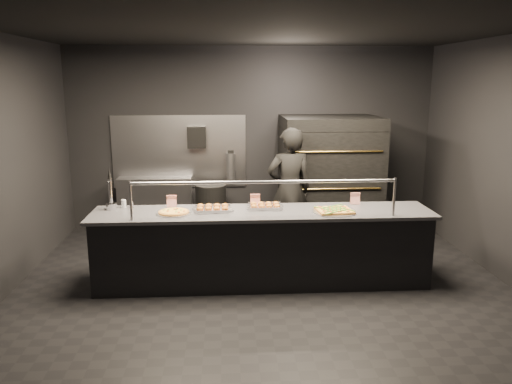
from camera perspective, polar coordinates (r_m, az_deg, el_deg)
room at (r=5.93m, az=0.51°, el=3.31°), size 6.04×6.00×3.00m
service_counter at (r=6.13m, az=0.74°, el=-6.32°), size 4.10×0.78×1.37m
pizza_oven at (r=8.00m, az=8.33°, el=1.78°), size 1.50×1.23×1.91m
prep_shelf at (r=8.43m, az=-11.37°, el=-1.37°), size 1.20×0.35×0.90m
towel_dispenser at (r=8.24m, az=-6.79°, el=6.24°), size 0.30×0.20×0.35m
fire_extinguisher at (r=8.30m, az=-2.90°, el=2.95°), size 0.14×0.14×0.51m
beer_tap at (r=6.30m, az=-16.26°, el=-0.63°), size 0.13×0.19×0.51m
round_pizza at (r=5.97m, az=-9.38°, el=-2.30°), size 0.41×0.41×0.03m
slider_tray_a at (r=6.05m, az=-4.98°, el=-1.87°), size 0.52×0.44×0.07m
slider_tray_b at (r=6.14m, az=1.05°, el=-1.61°), size 0.46×0.39×0.07m
square_pizza at (r=6.02m, az=8.93°, el=-2.13°), size 0.51×0.51×0.05m
condiment_jar at (r=6.37m, az=-14.61°, el=-1.32°), size 0.15×0.06×0.10m
tent_cards at (r=6.25m, az=0.61°, el=-0.88°), size 2.43×0.04×0.15m
trash_bin at (r=8.10m, az=-5.15°, el=-2.02°), size 0.49×0.49×0.82m
worker at (r=7.23m, az=3.83°, el=0.22°), size 0.71×0.52×1.81m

